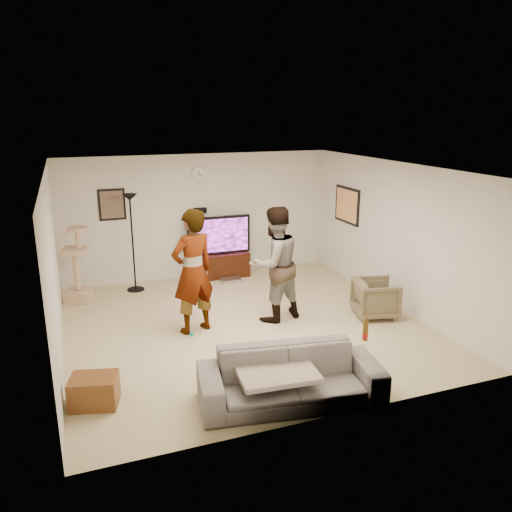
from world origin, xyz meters
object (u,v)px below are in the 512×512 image
object	(u,v)px
sofa	(291,377)
beer_bottle	(366,331)
cat_tree	(76,264)
tv_stand	(220,265)
armchair	(376,298)
tv	(219,235)
person_left	(193,272)
floor_lamp	(133,243)
person_right	(274,264)
side_table	(94,391)

from	to	relation	value
sofa	beer_bottle	bearing A→B (deg)	9.22
cat_tree	tv_stand	bearing A→B (deg)	9.04
beer_bottle	armchair	size ratio (longest dim) A/B	0.36
tv_stand	beer_bottle	size ratio (longest dim) A/B	4.78
tv_stand	sofa	xyz separation A→B (m)	(-0.55, -4.80, 0.06)
cat_tree	armchair	distance (m)	5.26
tv	person_left	size ratio (longest dim) A/B	0.67
tv	floor_lamp	xyz separation A→B (m)	(-1.74, -0.22, 0.04)
person_right	armchair	bearing A→B (deg)	148.53
cat_tree	side_table	distance (m)	3.67
tv_stand	person_right	size ratio (longest dim) A/B	0.64
person_left	sofa	size ratio (longest dim) A/B	0.91
cat_tree	side_table	size ratio (longest dim) A/B	2.58
cat_tree	armchair	bearing A→B (deg)	-28.18
floor_lamp	side_table	size ratio (longest dim) A/B	3.46
tv_stand	floor_lamp	world-z (taller)	floor_lamp
tv_stand	cat_tree	distance (m)	2.85
person_left	beer_bottle	world-z (taller)	person_left
beer_bottle	side_table	world-z (taller)	beer_bottle
cat_tree	person_right	bearing A→B (deg)	-33.69
tv_stand	floor_lamp	xyz separation A→B (m)	(-1.74, -0.22, 0.68)
floor_lamp	beer_bottle	bearing A→B (deg)	-64.60
cat_tree	sofa	xyz separation A→B (m)	(2.23, -4.36, -0.38)
person_left	person_right	world-z (taller)	person_left
floor_lamp	side_table	distance (m)	4.05
cat_tree	armchair	size ratio (longest dim) A/B	2.01
person_right	armchair	world-z (taller)	person_right
beer_bottle	armchair	world-z (taller)	beer_bottle
person_left	person_right	size ratio (longest dim) A/B	1.03
sofa	beer_bottle	size ratio (longest dim) A/B	8.57
person_left	beer_bottle	size ratio (longest dim) A/B	7.76
tv_stand	side_table	distance (m)	4.91
person_right	beer_bottle	world-z (taller)	person_right
person_left	side_table	bearing A→B (deg)	27.08
tv_stand	cat_tree	bearing A→B (deg)	-170.96
tv	side_table	distance (m)	4.96
tv_stand	tv	xyz separation A→B (m)	(0.00, 0.00, 0.64)
person_left	person_right	distance (m)	1.34
person_left	armchair	size ratio (longest dim) A/B	2.83
person_right	beer_bottle	size ratio (longest dim) A/B	7.51
beer_bottle	tv_stand	bearing A→B (deg)	95.13
sofa	armchair	world-z (taller)	sofa
sofa	person_left	bearing A→B (deg)	112.99
side_table	tv	bearing A→B (deg)	56.22
tv	beer_bottle	bearing A→B (deg)	-84.87
floor_lamp	side_table	world-z (taller)	floor_lamp
tv_stand	cat_tree	size ratio (longest dim) A/B	0.87
floor_lamp	person_right	bearing A→B (deg)	-48.55
tv_stand	floor_lamp	size ratio (longest dim) A/B	0.65
tv	sofa	world-z (taller)	tv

